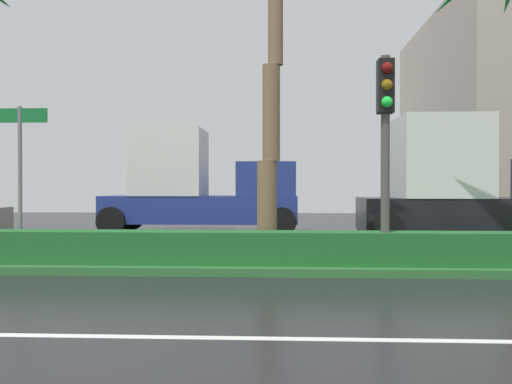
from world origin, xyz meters
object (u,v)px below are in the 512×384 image
Objects in this scene: street_name_sign at (20,161)px; box_truck_lead at (199,187)px; traffic_signal_median_right at (385,121)px; box_truck_following at (476,187)px.

street_name_sign is 8.45m from box_truck_lead.
box_truck_lead is (2.33, 8.10, -0.53)m from street_name_sign.
box_truck_following is at bearing 58.58° from traffic_signal_median_right.
traffic_signal_median_right is 6.64m from box_truck_following.
street_name_sign is 0.47× the size of box_truck_following.
street_name_sign is (-7.00, 0.70, -0.66)m from traffic_signal_median_right.
street_name_sign is 11.51m from box_truck_following.
box_truck_following is (10.41, 4.88, -0.53)m from street_name_sign.
street_name_sign is at bearing 174.30° from traffic_signal_median_right.
box_truck_following is at bearing 25.10° from street_name_sign.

